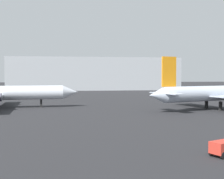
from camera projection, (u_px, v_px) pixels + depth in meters
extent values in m
cylinder|color=#B2BCCC|center=(218.00, 93.00, 63.39)|extent=(26.06, 10.87, 3.00)
cone|color=#B2BCCC|center=(157.00, 95.00, 56.84)|extent=(4.06, 3.86, 3.00)
cube|color=#B2BCCC|center=(213.00, 96.00, 62.83)|extent=(11.72, 23.81, 0.23)
cube|color=#B2BCCC|center=(167.00, 93.00, 57.77)|extent=(4.64, 8.39, 0.15)
cube|color=orange|center=(169.00, 72.00, 57.80)|extent=(3.02, 1.21, 5.53)
cylinder|color=#4C4C54|center=(201.00, 95.00, 67.18)|extent=(3.27, 2.52, 1.73)
cube|color=black|center=(206.00, 104.00, 64.63)|extent=(0.60, 0.60, 1.76)
cube|color=black|center=(221.00, 106.00, 61.19)|extent=(0.60, 0.60, 1.76)
cylinder|color=silver|center=(1.00, 93.00, 65.62)|extent=(25.58, 4.45, 2.97)
cone|color=silver|center=(70.00, 92.00, 68.57)|extent=(3.44, 3.16, 2.97)
cylinder|color=#4C4C54|center=(2.00, 94.00, 70.56)|extent=(2.72, 1.73, 1.58)
cube|color=black|center=(41.00, 103.00, 67.40)|extent=(0.46, 0.46, 1.69)
cube|color=red|center=(224.00, 147.00, 26.66)|extent=(2.72, 2.15, 1.00)
cylinder|color=black|center=(223.00, 156.00, 25.74)|extent=(0.63, 0.42, 0.60)
cylinder|color=black|center=(212.00, 153.00, 26.73)|extent=(0.63, 0.42, 0.60)
cube|color=#999EA3|center=(95.00, 74.00, 149.12)|extent=(78.65, 19.55, 15.00)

